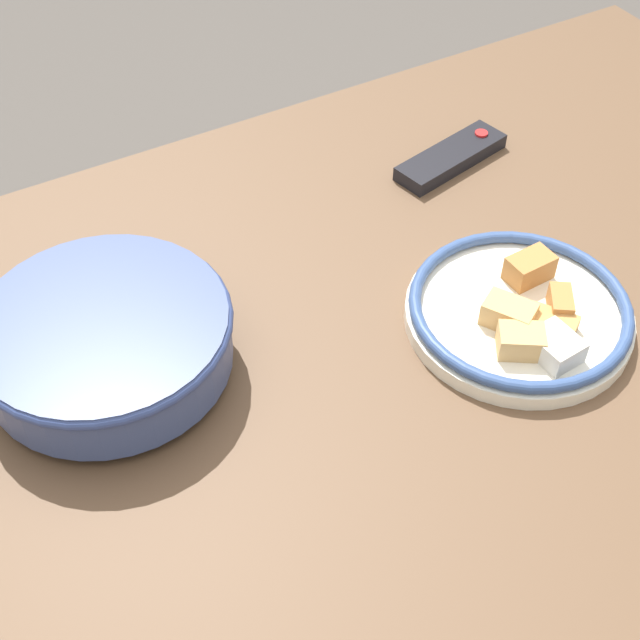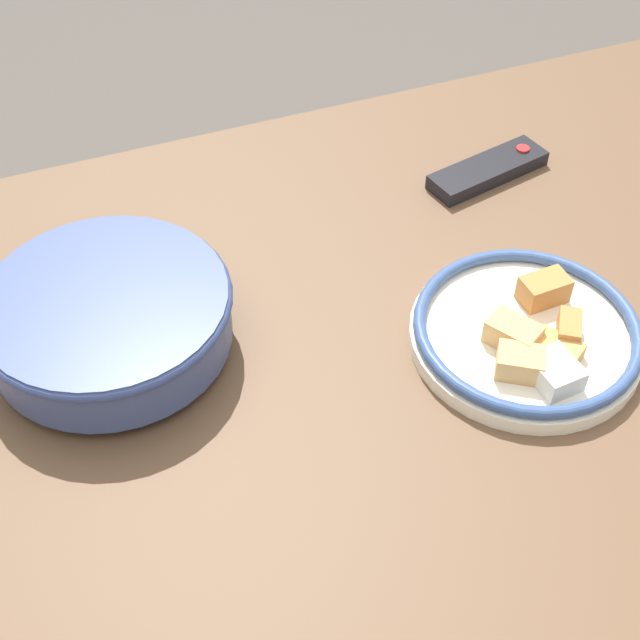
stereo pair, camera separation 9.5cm
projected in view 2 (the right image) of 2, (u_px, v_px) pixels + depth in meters
name	position (u px, v px, depth m)	size (l,w,h in m)	color
ground_plane	(369.00, 614.00, 1.52)	(8.00, 8.00, 0.00)	#4C4742
dining_table	(391.00, 368.00, 1.06)	(1.47, 0.86, 0.73)	brown
noodle_bowl	(108.00, 317.00, 0.94)	(0.27, 0.27, 0.08)	#384775
food_plate	(528.00, 334.00, 0.96)	(0.25, 0.25, 0.05)	silver
tv_remote	(488.00, 170.00, 1.18)	(0.18, 0.08, 0.02)	black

